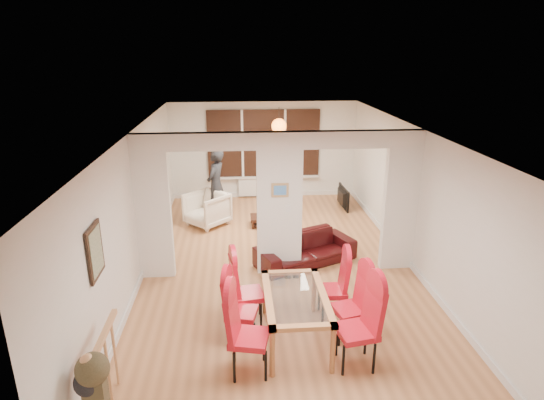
{
  "coord_description": "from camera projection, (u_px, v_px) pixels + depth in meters",
  "views": [
    {
      "loc": [
        -0.73,
        -7.56,
        3.94
      ],
      "look_at": [
        -0.08,
        0.6,
        1.19
      ],
      "focal_mm": 30.0,
      "sensor_mm": 36.0,
      "label": 1
    }
  ],
  "objects": [
    {
      "name": "floor",
      "position": [
        279.0,
        271.0,
        8.45
      ],
      "size": [
        5.0,
        9.0,
        0.01
      ],
      "primitive_type": "cube",
      "color": "#B8784A",
      "rests_on": "ground"
    },
    {
      "name": "room_walls",
      "position": [
        279.0,
        205.0,
        8.03
      ],
      "size": [
        5.0,
        9.0,
        2.6
      ],
      "primitive_type": null,
      "color": "silver",
      "rests_on": "floor"
    },
    {
      "name": "divider_wall",
      "position": [
        279.0,
        205.0,
        8.03
      ],
      "size": [
        5.0,
        0.18,
        2.6
      ],
      "primitive_type": "cube",
      "color": "white",
      "rests_on": "floor"
    },
    {
      "name": "bay_window_blinds",
      "position": [
        264.0,
        143.0,
        12.17
      ],
      "size": [
        3.0,
        0.08,
        1.8
      ],
      "primitive_type": "cube",
      "color": "black",
      "rests_on": "room_walls"
    },
    {
      "name": "radiator",
      "position": [
        264.0,
        187.0,
        12.51
      ],
      "size": [
        1.4,
        0.08,
        0.5
      ],
      "primitive_type": "cube",
      "color": "white",
      "rests_on": "floor"
    },
    {
      "name": "pendant_light",
      "position": [
        279.0,
        126.0,
        10.9
      ],
      "size": [
        0.36,
        0.36,
        0.36
      ],
      "primitive_type": "sphere",
      "color": "orange",
      "rests_on": "room_walls"
    },
    {
      "name": "stair_newel",
      "position": [
        106.0,
        367.0,
        5.08
      ],
      "size": [
        0.4,
        1.2,
        1.1
      ],
      "primitive_type": null,
      "color": "tan",
      "rests_on": "floor"
    },
    {
      "name": "wall_poster",
      "position": [
        95.0,
        251.0,
        5.49
      ],
      "size": [
        0.04,
        0.52,
        0.67
      ],
      "primitive_type": "cube",
      "color": "gray",
      "rests_on": "room_walls"
    },
    {
      "name": "pillar_photo",
      "position": [
        280.0,
        190.0,
        7.85
      ],
      "size": [
        0.3,
        0.03,
        0.25
      ],
      "primitive_type": "cube",
      "color": "#4C8CD8",
      "rests_on": "divider_wall"
    },
    {
      "name": "dining_table",
      "position": [
        295.0,
        318.0,
        6.34
      ],
      "size": [
        0.86,
        1.53,
        0.72
      ],
      "primitive_type": null,
      "color": "#B27141",
      "rests_on": "floor"
    },
    {
      "name": "dining_chair_la",
      "position": [
        249.0,
        332.0,
        5.64
      ],
      "size": [
        0.56,
        0.56,
        1.17
      ],
      "primitive_type": null,
      "rotation": [
        0.0,
        0.0,
        -0.22
      ],
      "color": "red",
      "rests_on": "floor"
    },
    {
      "name": "dining_chair_lb",
      "position": [
        242.0,
        308.0,
        6.3
      ],
      "size": [
        0.5,
        0.5,
        1.02
      ],
      "primitive_type": null,
      "rotation": [
        0.0,
        0.0,
        -0.24
      ],
      "color": "red",
      "rests_on": "floor"
    },
    {
      "name": "dining_chair_lc",
      "position": [
        248.0,
        289.0,
        6.71
      ],
      "size": [
        0.51,
        0.51,
        1.1
      ],
      "primitive_type": null,
      "rotation": [
        0.0,
        0.0,
        0.17
      ],
      "color": "red",
      "rests_on": "floor"
    },
    {
      "name": "dining_chair_ra",
      "position": [
        357.0,
        325.0,
        5.77
      ],
      "size": [
        0.55,
        0.55,
        1.18
      ],
      "primitive_type": null,
      "rotation": [
        0.0,
        0.0,
        0.18
      ],
      "color": "red",
      "rests_on": "floor"
    },
    {
      "name": "dining_chair_rb",
      "position": [
        350.0,
        305.0,
        6.33
      ],
      "size": [
        0.52,
        0.52,
        1.07
      ],
      "primitive_type": null,
      "rotation": [
        0.0,
        0.0,
        0.24
      ],
      "color": "red",
      "rests_on": "floor"
    },
    {
      "name": "dining_chair_rc",
      "position": [
        332.0,
        286.0,
        6.86
      ],
      "size": [
        0.43,
        0.43,
        1.03
      ],
      "primitive_type": null,
      "rotation": [
        0.0,
        0.0,
        -0.03
      ],
      "color": "red",
      "rests_on": "floor"
    },
    {
      "name": "sofa",
      "position": [
        306.0,
        249.0,
        8.68
      ],
      "size": [
        2.06,
        1.48,
        0.56
      ],
      "primitive_type": "imported",
      "rotation": [
        0.0,
        0.0,
        0.43
      ],
      "color": "black",
      "rests_on": "floor"
    },
    {
      "name": "armchair",
      "position": [
        207.0,
        209.0,
        10.52
      ],
      "size": [
        1.19,
        1.19,
        0.77
      ],
      "primitive_type": "imported",
      "rotation": [
        0.0,
        0.0,
        -0.79
      ],
      "color": "beige",
      "rests_on": "floor"
    },
    {
      "name": "person",
      "position": [
        216.0,
        185.0,
        10.72
      ],
      "size": [
        0.74,
        0.61,
        1.72
      ],
      "primitive_type": "imported",
      "rotation": [
        0.0,
        0.0,
        -1.94
      ],
      "color": "black",
      "rests_on": "floor"
    },
    {
      "name": "television",
      "position": [
        340.0,
        197.0,
        11.71
      ],
      "size": [
        0.94,
        0.15,
        0.54
      ],
      "primitive_type": "imported",
      "rotation": [
        0.0,
        0.0,
        1.6
      ],
      "color": "black",
      "rests_on": "floor"
    },
    {
      "name": "coffee_table",
      "position": [
        272.0,
        221.0,
        10.58
      ],
      "size": [
        1.03,
        0.6,
        0.22
      ],
      "primitive_type": null,
      "rotation": [
        0.0,
        0.0,
        -0.12
      ],
      "color": "#341B11",
      "rests_on": "floor"
    },
    {
      "name": "bottle",
      "position": [
        274.0,
        210.0,
        10.56
      ],
      "size": [
        0.07,
        0.07,
        0.26
      ],
      "primitive_type": "cylinder",
      "color": "#143F19",
      "rests_on": "coffee_table"
    },
    {
      "name": "bowl",
      "position": [
        274.0,
        215.0,
        10.51
      ],
      "size": [
        0.22,
        0.22,
        0.05
      ],
      "primitive_type": "imported",
      "color": "#341B11",
      "rests_on": "coffee_table"
    },
    {
      "name": "shoes",
      "position": [
        291.0,
        273.0,
        8.25
      ],
      "size": [
        0.25,
        0.27,
        0.1
      ],
      "primitive_type": null,
      "color": "black",
      "rests_on": "floor"
    }
  ]
}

